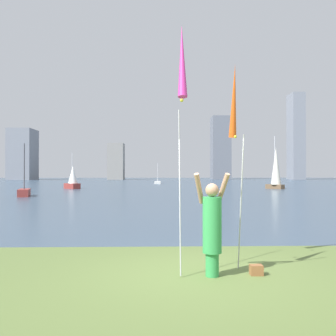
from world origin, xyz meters
TOP-DOWN VIEW (x-y plane):
  - ground at (0.00, 50.95)m, footprint 120.00×138.00m
  - person at (0.28, -0.23)m, footprint 0.68×0.51m
  - kite_flag_left at (-0.29, -0.68)m, footprint 0.16×1.20m
  - kite_flag_right at (0.85, 0.61)m, footprint 0.16×1.15m
  - bag at (1.10, -0.17)m, footprint 0.23×0.19m
  - sailboat_0 at (12.49, 35.95)m, footprint 1.73×2.22m
  - sailboat_1 at (-10.99, 23.33)m, footprint 1.45×2.92m
  - sailboat_2 at (-0.61, 54.96)m, footprint 1.06×2.12m
  - sailboat_4 at (-10.15, 36.78)m, footprint 2.07×2.14m
  - skyline_tower_0 at (-33.01, 87.81)m, footprint 5.51×7.38m
  - skyline_tower_1 at (-10.86, 90.16)m, footprint 3.85×5.48m
  - skyline_tower_2 at (15.62, 93.05)m, footprint 4.66×5.42m
  - skyline_tower_3 at (33.67, 88.78)m, footprint 3.06×5.14m

SIDE VIEW (x-z plane):
  - ground at x=0.00m, z-range -0.12..0.00m
  - bag at x=1.10m, z-range 0.00..0.18m
  - sailboat_2 at x=-0.61m, z-range -1.44..1.88m
  - sailboat_1 at x=-10.99m, z-range -1.72..2.36m
  - person at x=0.28m, z-range -0.02..1.85m
  - sailboat_4 at x=-10.15m, z-range -0.88..3.13m
  - sailboat_0 at x=12.49m, z-range -0.66..5.22m
  - kite_flag_right at x=0.85m, z-range 1.22..5.26m
  - kite_flag_left at x=-0.29m, z-range 1.45..5.85m
  - skyline_tower_1 at x=-10.86m, z-range 0.00..8.92m
  - skyline_tower_0 at x=-33.01m, z-range 0.00..12.12m
  - skyline_tower_2 at x=15.62m, z-range 0.00..16.07m
  - skyline_tower_3 at x=33.67m, z-range 0.00..21.26m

